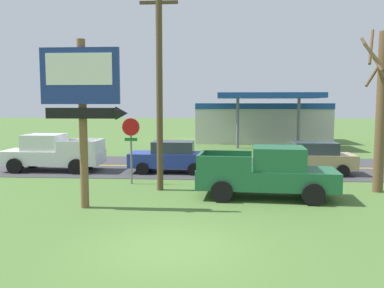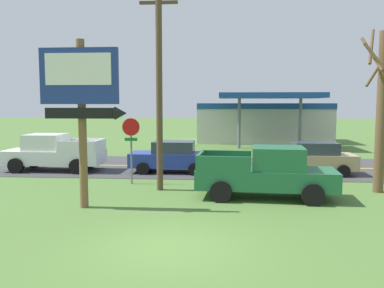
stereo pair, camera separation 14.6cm
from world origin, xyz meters
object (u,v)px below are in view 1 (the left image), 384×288
object	(u,v)px
utility_pole	(159,75)
gas_station	(261,121)
motel_sign	(83,95)
stop_sign	(131,139)
car_tan_near_lane	(312,158)
car_blue_far_lane	(171,157)
pickup_white_on_road	(52,153)
bare_tree	(381,105)
pickup_green_parked_on_lawn	(268,173)

from	to	relation	value
utility_pole	gas_station	bearing A→B (deg)	74.07
motel_sign	stop_sign	distance (m)	4.73
car_tan_near_lane	motel_sign	bearing A→B (deg)	-141.03
utility_pole	motel_sign	bearing A→B (deg)	-123.51
gas_station	car_blue_far_lane	xyz separation A→B (m)	(-6.30, -17.49, -1.11)
utility_pole	car_tan_near_lane	xyz separation A→B (m)	(7.13, 4.30, -3.89)
stop_sign	pickup_white_on_road	bearing A→B (deg)	147.74
car_blue_far_lane	utility_pole	bearing A→B (deg)	-89.00
motel_sign	bare_tree	xyz separation A→B (m)	(10.98, 3.44, -0.32)
pickup_white_on_road	car_tan_near_lane	xyz separation A→B (m)	(13.57, 0.00, -0.13)
utility_pole	gas_station	xyz separation A→B (m)	(6.22, 21.80, -2.77)
gas_station	pickup_white_on_road	xyz separation A→B (m)	(-12.67, -17.49, -0.98)
motel_sign	gas_station	world-z (taller)	motel_sign
car_tan_near_lane	pickup_white_on_road	bearing A→B (deg)	-180.00
stop_sign	bare_tree	size ratio (longest dim) A/B	0.41
motel_sign	car_blue_far_lane	size ratio (longest dim) A/B	1.36
car_tan_near_lane	pickup_green_parked_on_lawn	bearing A→B (deg)	-117.75
stop_sign	utility_pole	bearing A→B (deg)	-38.35
motel_sign	car_tan_near_lane	size ratio (longest dim) A/B	1.36
utility_pole	stop_sign	bearing A→B (deg)	141.65
bare_tree	car_tan_near_lane	world-z (taller)	bare_tree
motel_sign	utility_pole	world-z (taller)	utility_pole
car_tan_near_lane	gas_station	bearing A→B (deg)	92.97
bare_tree	car_blue_far_lane	bearing A→B (deg)	155.85
motel_sign	bare_tree	distance (m)	11.51
utility_pole	pickup_white_on_road	bearing A→B (deg)	146.27
motel_sign	utility_pole	size ratio (longest dim) A/B	0.64
motel_sign	bare_tree	size ratio (longest dim) A/B	0.80
utility_pole	car_tan_near_lane	distance (m)	9.19
gas_station	car_tan_near_lane	world-z (taller)	gas_station
pickup_white_on_road	pickup_green_parked_on_lawn	bearing A→B (deg)	-26.67
stop_sign	car_tan_near_lane	bearing A→B (deg)	20.08
car_tan_near_lane	car_blue_far_lane	distance (m)	7.21
motel_sign	car_tan_near_lane	bearing A→B (deg)	38.97
pickup_green_parked_on_lawn	car_blue_far_lane	bearing A→B (deg)	129.01
bare_tree	pickup_green_parked_on_lawn	distance (m)	5.44
gas_station	car_tan_near_lane	distance (m)	17.55
motel_sign	stop_sign	size ratio (longest dim) A/B	1.94
gas_station	car_blue_far_lane	size ratio (longest dim) A/B	2.86
utility_pole	car_blue_far_lane	world-z (taller)	utility_pole
car_blue_far_lane	pickup_green_parked_on_lawn	bearing A→B (deg)	-50.99
motel_sign	pickup_green_parked_on_lawn	world-z (taller)	motel_sign
motel_sign	pickup_white_on_road	world-z (taller)	motel_sign
pickup_green_parked_on_lawn	motel_sign	bearing A→B (deg)	-162.08
bare_tree	pickup_white_on_road	bearing A→B (deg)	165.31
car_tan_near_lane	car_blue_far_lane	world-z (taller)	same
utility_pole	car_blue_far_lane	size ratio (longest dim) A/B	2.12
gas_station	car_blue_far_lane	bearing A→B (deg)	-109.80
gas_station	pickup_green_parked_on_lawn	xyz separation A→B (m)	(-1.93, -22.89, -0.98)
car_tan_near_lane	car_blue_far_lane	bearing A→B (deg)	180.00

